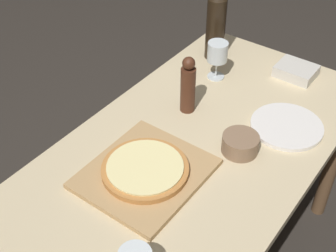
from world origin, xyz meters
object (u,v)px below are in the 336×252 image
Objects in this scene: wine_glass at (217,53)px; small_bowl at (240,144)px; pepper_mill at (188,86)px; pizza at (145,169)px; wine_bottle at (216,23)px.

small_bowl is (0.29, -0.32, -0.08)m from wine_glass.
pepper_mill is at bearing 163.12° from small_bowl.
pepper_mill reaches higher than pizza.
wine_glass is 0.43m from small_bowl.
wine_bottle is 0.38m from pepper_mill.
pepper_mill is at bearing 103.36° from pizza.
wine_glass is (0.09, -0.12, -0.05)m from wine_bottle.
pepper_mill is 1.83× the size of small_bowl.
wine_bottle is at bearing 107.48° from pepper_mill.
small_bowl reaches higher than pizza.
pizza is at bearing -123.45° from small_bowl.
pepper_mill is at bearing -83.49° from wine_glass.
pepper_mill is at bearing -72.52° from wine_bottle.
wine_bottle is 2.50× the size of wine_glass.
pizza is 1.22× the size of pepper_mill.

